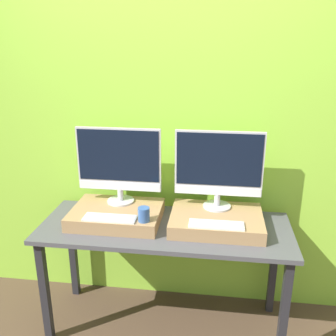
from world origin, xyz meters
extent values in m
cube|color=#8CC638|center=(0.00, 0.69, 1.30)|extent=(8.00, 0.04, 2.60)
cube|color=#47474C|center=(0.00, 0.31, 0.77)|extent=(1.64, 0.62, 0.03)
cube|color=#232328|center=(-0.76, 0.06, 0.38)|extent=(0.05, 0.05, 0.76)
cube|color=#232328|center=(0.76, 0.06, 0.38)|extent=(0.05, 0.05, 0.76)
cube|color=#232328|center=(-0.76, 0.56, 0.38)|extent=(0.05, 0.05, 0.76)
cube|color=#232328|center=(0.76, 0.56, 0.38)|extent=(0.05, 0.05, 0.76)
cube|color=#99754C|center=(-0.33, 0.35, 0.83)|extent=(0.59, 0.44, 0.09)
cylinder|color=#B2B2B7|center=(-0.33, 0.46, 0.88)|extent=(0.19, 0.19, 0.01)
cylinder|color=#B2B2B7|center=(-0.33, 0.46, 0.93)|extent=(0.04, 0.04, 0.08)
cube|color=#B2B2B7|center=(-0.33, 0.46, 1.18)|extent=(0.57, 0.02, 0.43)
cube|color=black|center=(-0.33, 0.45, 1.21)|extent=(0.55, 0.00, 0.35)
cube|color=silver|center=(-0.33, 0.45, 1.00)|extent=(0.57, 0.00, 0.06)
cube|color=silver|center=(-0.33, 0.19, 0.88)|extent=(0.33, 0.11, 0.01)
cube|color=#B2B2B7|center=(-0.33, 0.19, 0.89)|extent=(0.32, 0.10, 0.00)
cylinder|color=#335693|center=(-0.11, 0.19, 0.92)|extent=(0.07, 0.07, 0.09)
cube|color=#99754C|center=(0.33, 0.35, 0.83)|extent=(0.59, 0.44, 0.09)
cylinder|color=#B2B2B7|center=(0.33, 0.46, 0.88)|extent=(0.19, 0.19, 0.01)
cylinder|color=#B2B2B7|center=(0.33, 0.46, 0.93)|extent=(0.04, 0.04, 0.08)
cube|color=#B2B2B7|center=(0.33, 0.46, 1.18)|extent=(0.57, 0.02, 0.43)
cube|color=black|center=(0.33, 0.45, 1.21)|extent=(0.55, 0.00, 0.35)
cube|color=silver|center=(0.33, 0.45, 1.00)|extent=(0.57, 0.00, 0.06)
cube|color=silver|center=(0.33, 0.19, 0.88)|extent=(0.33, 0.11, 0.01)
cube|color=#B2B2B7|center=(0.33, 0.19, 0.89)|extent=(0.32, 0.10, 0.00)
camera|label=1|loc=(0.31, -1.87, 1.95)|focal=40.00mm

